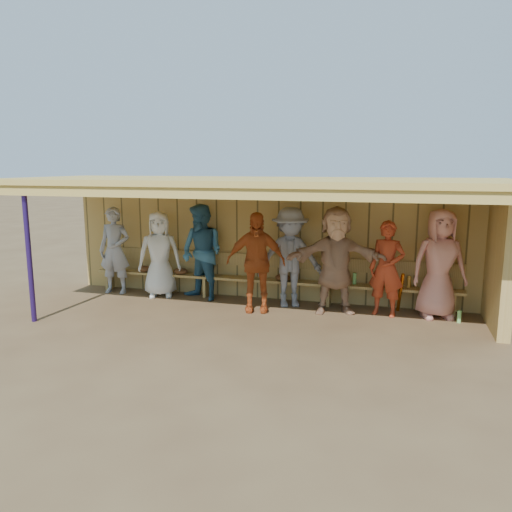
# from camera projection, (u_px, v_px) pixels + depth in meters

# --- Properties ---
(ground) EXTENTS (90.00, 90.00, 0.00)m
(ground) POSITION_uv_depth(u_px,v_px,m) (251.00, 315.00, 9.21)
(ground) COLOR brown
(ground) RESTS_ON ground
(player_a) EXTENTS (0.72, 0.52, 1.86)m
(player_a) POSITION_uv_depth(u_px,v_px,m) (115.00, 250.00, 10.69)
(player_a) COLOR #97999F
(player_a) RESTS_ON ground
(player_b) EXTENTS (1.03, 0.87, 1.79)m
(player_b) POSITION_uv_depth(u_px,v_px,m) (159.00, 254.00, 10.42)
(player_b) COLOR white
(player_b) RESTS_ON ground
(player_c) EXTENTS (1.16, 1.04, 1.96)m
(player_c) POSITION_uv_depth(u_px,v_px,m) (202.00, 252.00, 10.15)
(player_c) COLOR #2F6282
(player_c) RESTS_ON ground
(player_d) EXTENTS (1.18, 0.70, 1.88)m
(player_d) POSITION_uv_depth(u_px,v_px,m) (256.00, 262.00, 9.34)
(player_d) COLOR #BB4F1E
(player_d) RESTS_ON ground
(player_e) EXTENTS (1.44, 1.15, 1.94)m
(player_e) POSITION_uv_depth(u_px,v_px,m) (290.00, 257.00, 9.66)
(player_e) COLOR gray
(player_e) RESTS_ON ground
(player_f) EXTENTS (1.94, 1.03, 2.00)m
(player_f) POSITION_uv_depth(u_px,v_px,m) (336.00, 260.00, 9.21)
(player_f) COLOR tan
(player_f) RESTS_ON ground
(player_g) EXTENTS (0.72, 0.55, 1.75)m
(player_g) POSITION_uv_depth(u_px,v_px,m) (387.00, 269.00, 9.07)
(player_g) COLOR #A9351B
(player_g) RESTS_ON ground
(player_h) EXTENTS (1.10, 0.87, 1.98)m
(player_h) POSITION_uv_depth(u_px,v_px,m) (439.00, 264.00, 8.92)
(player_h) COLOR tan
(player_h) RESTS_ON ground
(dugout_structure) EXTENTS (8.80, 3.20, 2.50)m
(dugout_structure) POSITION_uv_depth(u_px,v_px,m) (281.00, 221.00, 9.46)
(dugout_structure) COLOR tan
(dugout_structure) RESTS_ON ground
(bench) EXTENTS (7.60, 0.34, 0.93)m
(bench) POSITION_uv_depth(u_px,v_px,m) (266.00, 275.00, 10.18)
(bench) COLOR tan
(bench) RESTS_ON ground
(dugout_equipment) EXTENTS (6.55, 0.62, 0.80)m
(dugout_equipment) POSITION_uv_depth(u_px,v_px,m) (237.00, 276.00, 10.21)
(dugout_equipment) COLOR orange
(dugout_equipment) RESTS_ON ground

